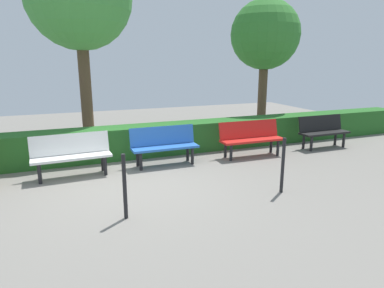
{
  "coord_description": "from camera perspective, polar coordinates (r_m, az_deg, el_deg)",
  "views": [
    {
      "loc": [
        1.24,
        6.19,
        2.31
      ],
      "look_at": [
        -1.39,
        -0.41,
        0.55
      ],
      "focal_mm": 31.78,
      "sensor_mm": 36.0,
      "label": 1
    }
  ],
  "objects": [
    {
      "name": "railing_post_mid",
      "position": [
        6.22,
        14.99,
        -3.51
      ],
      "size": [
        0.06,
        0.06,
        1.0
      ],
      "primitive_type": "cylinder",
      "color": "black",
      "rests_on": "ground_plane"
    },
    {
      "name": "ground_plane",
      "position": [
        6.72,
        -9.86,
        -6.4
      ],
      "size": [
        19.94,
        19.94,
        0.0
      ],
      "primitive_type": "plane",
      "color": "gray"
    },
    {
      "name": "bench_blue",
      "position": [
        7.64,
        -4.71,
        0.02
      ],
      "size": [
        1.49,
        0.46,
        0.86
      ],
      "rotation": [
        0.0,
        0.0,
        0.0
      ],
      "color": "blue",
      "rests_on": "ground_plane"
    },
    {
      "name": "bench_red",
      "position": [
        8.44,
        9.85,
        1.21
      ],
      "size": [
        1.6,
        0.5,
        0.86
      ],
      "rotation": [
        0.0,
        0.0,
        -0.02
      ],
      "color": "red",
      "rests_on": "ground_plane"
    },
    {
      "name": "hedge_row",
      "position": [
        8.56,
        -6.26,
        0.76
      ],
      "size": [
        15.94,
        0.71,
        0.75
      ],
      "primitive_type": "cube",
      "color": "#266023",
      "rests_on": "ground_plane"
    },
    {
      "name": "railing_post_far",
      "position": [
        5.12,
        -11.23,
        -7.05
      ],
      "size": [
        0.06,
        0.06,
        1.0
      ],
      "primitive_type": "cylinder",
      "color": "black",
      "rests_on": "ground_plane"
    },
    {
      "name": "bench_white",
      "position": [
        7.28,
        -19.6,
        -1.46
      ],
      "size": [
        1.56,
        0.53,
        0.86
      ],
      "rotation": [
        0.0,
        0.0,
        0.05
      ],
      "color": "white",
      "rests_on": "ground_plane"
    },
    {
      "name": "bench_black",
      "position": [
        9.8,
        21.1,
        2.2
      ],
      "size": [
        1.4,
        0.47,
        0.86
      ],
      "rotation": [
        0.0,
        0.0,
        0.0
      ],
      "color": "black",
      "rests_on": "ground_plane"
    },
    {
      "name": "tree_near",
      "position": [
        11.56,
        12.18,
        17.36
      ],
      "size": [
        2.2,
        2.2,
        4.2
      ],
      "color": "brown",
      "rests_on": "ground_plane"
    }
  ]
}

